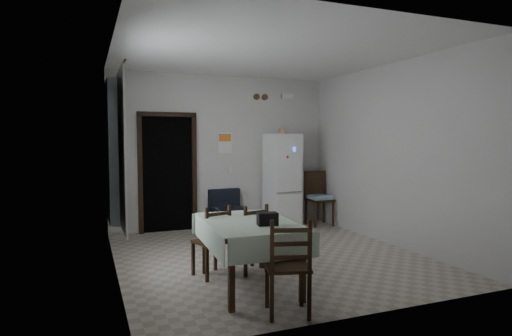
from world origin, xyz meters
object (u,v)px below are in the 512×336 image
object	(u,v)px
dining_chair_far_right	(249,238)
dining_chair_near_head	(287,265)
fridge	(282,180)
dining_chair_far_left	(211,241)
navy_seat	(228,210)
corner_chair	(320,199)
dining_table	(249,254)

from	to	relation	value
dining_chair_far_right	dining_chair_near_head	bearing A→B (deg)	71.06
fridge	dining_chair_far_left	xyz separation A→B (m)	(-2.14, -2.48, -0.45)
fridge	navy_seat	bearing A→B (deg)	175.00
corner_chair	dining_chair_far_left	bearing A→B (deg)	-139.27
dining_chair_near_head	fridge	bearing A→B (deg)	-98.60
dining_chair_far_left	dining_chair_near_head	distance (m)	1.44
corner_chair	navy_seat	bearing A→B (deg)	174.85
dining_chair_near_head	navy_seat	bearing A→B (deg)	-83.55
fridge	dining_chair_far_right	bearing A→B (deg)	-128.45
navy_seat	corner_chair	bearing A→B (deg)	-12.65
navy_seat	dining_chair_far_left	bearing A→B (deg)	-117.40
dining_table	fridge	bearing A→B (deg)	61.72
dining_chair_far_left	dining_chair_far_right	distance (m)	0.50
dining_chair_near_head	dining_chair_far_right	bearing A→B (deg)	-79.39
dining_chair_far_right	dining_chair_near_head	size ratio (longest dim) A/B	0.91
navy_seat	corner_chair	xyz separation A→B (m)	(1.82, -0.24, 0.15)
dining_chair_far_left	dining_chair_near_head	bearing A→B (deg)	88.31
fridge	dining_table	distance (m)	3.57
corner_chair	dining_chair_far_left	xyz separation A→B (m)	(-2.83, -2.24, -0.08)
navy_seat	dining_chair_near_head	size ratio (longest dim) A/B	0.78
corner_chair	fridge	bearing A→B (deg)	163.39
dining_chair_far_right	dining_chair_far_left	bearing A→B (deg)	-13.13
corner_chair	dining_table	distance (m)	3.77
dining_chair_near_head	dining_chair_far_left	bearing A→B (deg)	-59.17
dining_chair_far_left	dining_chair_far_right	world-z (taller)	dining_chair_far_left
fridge	dining_chair_far_left	distance (m)	3.31
corner_chair	dining_table	size ratio (longest dim) A/B	0.72
navy_seat	dining_chair_far_right	bearing A→B (deg)	-106.92
fridge	navy_seat	xyz separation A→B (m)	(-1.12, 0.00, -0.52)
dining_chair_far_right	fridge	bearing A→B (deg)	-137.06
navy_seat	dining_chair_far_left	world-z (taller)	dining_chair_far_left
fridge	navy_seat	world-z (taller)	fridge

